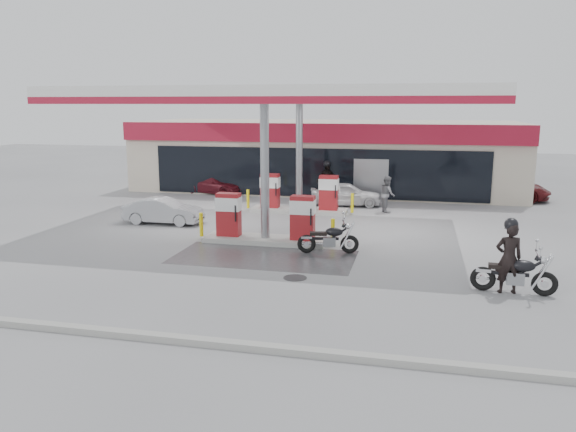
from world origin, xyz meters
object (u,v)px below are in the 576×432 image
at_px(parked_car_right, 506,188).
at_px(pump_island_near, 265,223).
at_px(biker_walking, 327,181).
at_px(main_motorcycle, 515,275).
at_px(biker_main, 509,258).
at_px(pump_island_far, 299,197).
at_px(hatchback_silver, 163,211).
at_px(attendant, 387,194).
at_px(parked_motorcycle, 329,239).
at_px(sedan_white, 346,194).
at_px(parked_car_left, 213,184).

bearing_deg(parked_car_right, pump_island_near, 153.15).
bearing_deg(biker_walking, main_motorcycle, -89.33).
bearing_deg(biker_main, pump_island_far, -62.04).
distance_m(biker_main, hatchback_silver, 14.33).
relative_size(pump_island_near, parked_car_right, 1.17).
relative_size(main_motorcycle, attendant, 1.31).
height_order(parked_motorcycle, sedan_white, sedan_white).
bearing_deg(parked_car_left, pump_island_far, -113.11).
distance_m(parked_motorcycle, parked_car_right, 15.00).
distance_m(attendant, parked_car_left, 10.53).
distance_m(main_motorcycle, parked_motorcycle, 6.26).
height_order(pump_island_far, hatchback_silver, pump_island_far).
distance_m(pump_island_near, sedan_white, 8.42).
distance_m(pump_island_near, main_motorcycle, 8.97).
relative_size(main_motorcycle, parked_car_right, 0.51).
bearing_deg(pump_island_near, biker_main, -27.00).
bearing_deg(pump_island_near, hatchback_silver, 156.62).
relative_size(main_motorcycle, parked_car_left, 0.59).
relative_size(pump_island_near, hatchback_silver, 1.54).
distance_m(attendant, biker_walking, 4.35).
xyz_separation_m(pump_island_near, parked_car_right, (10.00, 12.00, -0.10)).
bearing_deg(pump_island_far, sedan_white, 49.08).
bearing_deg(pump_island_far, main_motorcycle, -51.25).
xyz_separation_m(pump_island_far, biker_main, (7.83, -9.99, 0.26)).
bearing_deg(parked_motorcycle, attendant, 68.58).
height_order(pump_island_near, parked_car_left, pump_island_near).
bearing_deg(biker_walking, pump_island_near, -121.36).
bearing_deg(parked_car_right, attendant, 142.88).
bearing_deg(biker_main, attendant, -81.03).
xyz_separation_m(attendant, parked_car_right, (5.97, 5.00, -0.24)).
height_order(biker_main, attendant, biker_main).
bearing_deg(parked_motorcycle, biker_main, -40.21).
bearing_deg(parked_car_left, parked_car_right, -70.62).
relative_size(hatchback_silver, parked_car_left, 0.89).
height_order(parked_car_left, biker_walking, biker_walking).
distance_m(pump_island_near, parked_car_right, 15.62).
distance_m(main_motorcycle, hatchback_silver, 14.51).
height_order(pump_island_near, parked_motorcycle, pump_island_near).
height_order(sedan_white, attendant, attendant).
bearing_deg(parked_car_right, parked_car_left, 108.52).
height_order(biker_main, sedan_white, biker_main).
height_order(biker_main, parked_car_left, biker_main).
relative_size(pump_island_near, biker_walking, 2.63).
relative_size(main_motorcycle, parked_motorcycle, 1.06).
bearing_deg(biker_main, hatchback_silver, -35.72).
bearing_deg(pump_island_far, pump_island_near, -90.00).
distance_m(main_motorcycle, sedan_white, 13.65).
relative_size(hatchback_silver, biker_walking, 1.70).
relative_size(parked_car_right, biker_walking, 2.25).
bearing_deg(hatchback_silver, biker_walking, -38.59).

